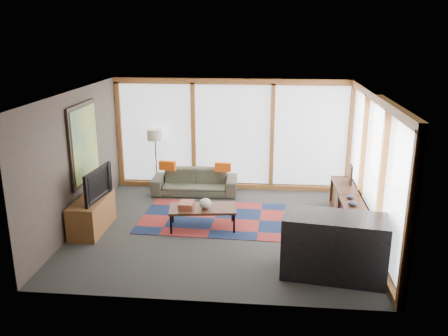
# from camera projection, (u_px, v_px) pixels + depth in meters

# --- Properties ---
(ground) EXTENTS (5.50, 5.50, 0.00)m
(ground) POSITION_uv_depth(u_px,v_px,m) (222.00, 229.00, 9.05)
(ground) COLOR #2C2C2A
(ground) RESTS_ON ground
(room_envelope) EXTENTS (5.52, 5.02, 2.62)m
(room_envelope) POSITION_uv_depth(u_px,v_px,m) (250.00, 144.00, 9.10)
(room_envelope) COLOR #3F3730
(room_envelope) RESTS_ON ground
(rug) EXTENTS (3.00, 1.98, 0.01)m
(rug) POSITION_uv_depth(u_px,v_px,m) (215.00, 218.00, 9.54)
(rug) COLOR maroon
(rug) RESTS_ON ground
(sofa) EXTENTS (1.95, 0.83, 0.56)m
(sofa) POSITION_uv_depth(u_px,v_px,m) (195.00, 182.00, 10.90)
(sofa) COLOR #363629
(sofa) RESTS_ON ground
(pillow_left) EXTENTS (0.40, 0.17, 0.21)m
(pillow_left) POSITION_uv_depth(u_px,v_px,m) (167.00, 166.00, 10.82)
(pillow_left) COLOR #D1500E
(pillow_left) RESTS_ON sofa
(pillow_right) EXTENTS (0.38, 0.14, 0.20)m
(pillow_right) POSITION_uv_depth(u_px,v_px,m) (223.00, 167.00, 10.72)
(pillow_right) COLOR #D1500E
(pillow_right) RESTS_ON sofa
(floor_lamp) EXTENTS (0.36, 0.36, 1.45)m
(floor_lamp) POSITION_uv_depth(u_px,v_px,m) (156.00, 159.00, 11.10)
(floor_lamp) COLOR black
(floor_lamp) RESTS_ON ground
(coffee_table) EXTENTS (1.33, 0.80, 0.42)m
(coffee_table) POSITION_uv_depth(u_px,v_px,m) (203.00, 218.00, 9.05)
(coffee_table) COLOR black
(coffee_table) RESTS_ON ground
(book_stack) EXTENTS (0.26, 0.33, 0.11)m
(book_stack) POSITION_uv_depth(u_px,v_px,m) (186.00, 205.00, 8.96)
(book_stack) COLOR brown
(book_stack) RESTS_ON coffee_table
(vase) EXTENTS (0.27, 0.27, 0.20)m
(vase) POSITION_uv_depth(u_px,v_px,m) (205.00, 203.00, 8.92)
(vase) COLOR beige
(vase) RESTS_ON coffee_table
(bookshelf) EXTENTS (0.44, 2.42, 0.61)m
(bookshelf) POSITION_uv_depth(u_px,v_px,m) (349.00, 210.00, 9.20)
(bookshelf) COLOR black
(bookshelf) RESTS_ON ground
(bowl_a) EXTENTS (0.22, 0.22, 0.09)m
(bowl_a) POSITION_uv_depth(u_px,v_px,m) (353.00, 204.00, 8.53)
(bowl_a) COLOR black
(bowl_a) RESTS_ON bookshelf
(bowl_b) EXTENTS (0.17, 0.17, 0.07)m
(bowl_b) POSITION_uv_depth(u_px,v_px,m) (350.00, 197.00, 8.89)
(bowl_b) COLOR black
(bowl_b) RESTS_ON bookshelf
(shelf_picture) EXTENTS (0.05, 0.30, 0.39)m
(shelf_picture) POSITION_uv_depth(u_px,v_px,m) (351.00, 174.00, 9.72)
(shelf_picture) COLOR black
(shelf_picture) RESTS_ON bookshelf
(tv_console) EXTENTS (0.52, 1.24, 0.62)m
(tv_console) POSITION_uv_depth(u_px,v_px,m) (92.00, 214.00, 8.93)
(tv_console) COLOR brown
(tv_console) RESTS_ON ground
(television) EXTENTS (0.25, 1.04, 0.60)m
(television) POSITION_uv_depth(u_px,v_px,m) (93.00, 184.00, 8.77)
(television) COLOR black
(television) RESTS_ON tv_console
(bar_counter) EXTENTS (1.64, 0.94, 0.98)m
(bar_counter) POSITION_uv_depth(u_px,v_px,m) (334.00, 246.00, 7.23)
(bar_counter) COLOR black
(bar_counter) RESTS_ON ground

